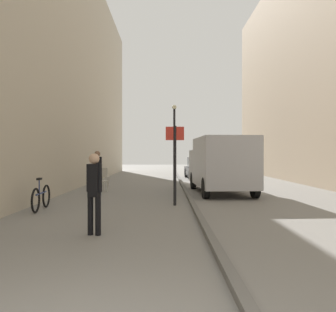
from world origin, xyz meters
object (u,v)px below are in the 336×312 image
at_px(delivery_van, 221,163).
at_px(street_sign_post, 175,158).
at_px(bicycle_leaning, 41,198).
at_px(cafe_chair_near_window, 100,179).
at_px(pedestrian_mid_block, 97,170).
at_px(pedestrian_main_foreground, 94,188).
at_px(parked_car, 200,168).
at_px(lamp_post, 174,137).
at_px(cafe_chair_by_doorway, 104,175).

xyz_separation_m(delivery_van, street_sign_post, (-2.06, -3.58, 0.27)).
distance_m(bicycle_leaning, cafe_chair_near_window, 5.17).
bearing_deg(cafe_chair_near_window, pedestrian_mid_block, 16.90).
xyz_separation_m(pedestrian_main_foreground, delivery_van, (3.84, 7.76, 0.29)).
xyz_separation_m(parked_car, bicycle_leaning, (-6.05, -13.19, -0.33)).
height_order(parked_car, lamp_post, lamp_post).
relative_size(pedestrian_mid_block, cafe_chair_near_window, 1.92).
height_order(street_sign_post, lamp_post, lamp_post).
relative_size(pedestrian_main_foreground, delivery_van, 0.31).
bearing_deg(pedestrian_mid_block, lamp_post, 47.36).
relative_size(pedestrian_main_foreground, lamp_post, 0.36).
bearing_deg(lamp_post, cafe_chair_by_doorway, -139.09).
xyz_separation_m(parked_car, street_sign_post, (-2.03, -12.21, 0.83)).
height_order(street_sign_post, cafe_chair_by_doorway, street_sign_post).
relative_size(delivery_van, bicycle_leaning, 3.04).
relative_size(pedestrian_mid_block, bicycle_leaning, 1.02).
bearing_deg(pedestrian_mid_block, parked_car, 41.87).
xyz_separation_m(pedestrian_mid_block, cafe_chair_near_window, (-0.18, 1.60, -0.49)).
relative_size(parked_car, lamp_post, 0.90).
distance_m(cafe_chair_near_window, cafe_chair_by_doorway, 3.15).
bearing_deg(pedestrian_mid_block, delivery_van, -8.81).
bearing_deg(bicycle_leaning, street_sign_post, 10.60).
distance_m(lamp_post, bicycle_leaning, 12.52).
bearing_deg(bicycle_leaning, cafe_chair_near_window, 77.94).
distance_m(parked_car, lamp_post, 3.16).
bearing_deg(lamp_post, bicycle_leaning, -110.20).
bearing_deg(delivery_van, lamp_post, 101.95).
distance_m(street_sign_post, cafe_chair_near_window, 5.32).
relative_size(pedestrian_main_foreground, street_sign_post, 0.65).
xyz_separation_m(pedestrian_main_foreground, pedestrian_mid_block, (-1.25, 6.70, 0.06)).
relative_size(parked_car, cafe_chair_by_doorway, 4.54).
height_order(delivery_van, cafe_chair_near_window, delivery_van).
relative_size(cafe_chair_near_window, cafe_chair_by_doorway, 1.00).
bearing_deg(delivery_van, pedestrian_main_foreground, -119.02).
xyz_separation_m(pedestrian_mid_block, street_sign_post, (3.03, -2.52, 0.51)).
distance_m(parked_car, cafe_chair_by_doorway, 7.51).
height_order(pedestrian_main_foreground, cafe_chair_by_doorway, pedestrian_main_foreground).
relative_size(pedestrian_mid_block, lamp_post, 0.38).
bearing_deg(cafe_chair_by_doorway, delivery_van, -25.70).
bearing_deg(cafe_chair_by_doorway, pedestrian_main_foreground, -73.70).
distance_m(pedestrian_main_foreground, pedestrian_mid_block, 6.82).
bearing_deg(bicycle_leaning, lamp_post, 66.69).
height_order(delivery_van, bicycle_leaning, delivery_van).
distance_m(street_sign_post, lamp_post, 10.63).
relative_size(street_sign_post, cafe_chair_near_window, 2.77).
height_order(parked_car, street_sign_post, street_sign_post).
relative_size(pedestrian_main_foreground, parked_car, 0.40).
bearing_deg(pedestrian_main_foreground, bicycle_leaning, 137.35).
bearing_deg(parked_car, delivery_van, -92.21).
distance_m(pedestrian_main_foreground, parked_car, 16.83).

